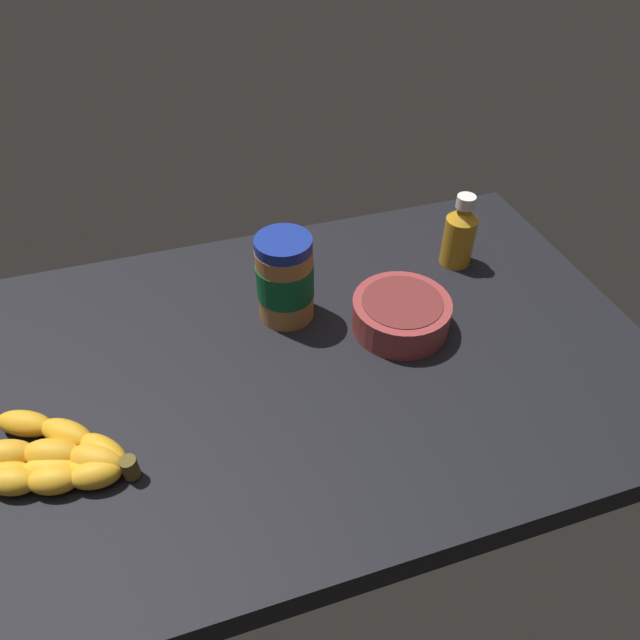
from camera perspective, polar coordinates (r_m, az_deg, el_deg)
The scene contains 5 objects.
ground_plane at distance 85.89cm, azimuth -0.20°, elevation -4.33°, with size 96.87×64.87×4.74cm, color black.
banana_bunch at distance 77.45cm, azimuth -24.67°, elevation -12.32°, with size 19.05×15.48×3.69cm.
peanut_butter_jar at distance 86.00cm, azimuth -3.48°, elevation 4.09°, with size 8.65×8.65×14.03cm.
honey_bottle at distance 100.22cm, azimuth 13.66°, elevation 8.33°, with size 5.32×5.32×12.88cm.
small_bowl at distance 87.17cm, azimuth 8.01°, elevation 0.63°, with size 14.72×14.72×5.15cm.
Camera 1 is at (-17.42, -55.92, 60.45)cm, focal length 32.32 mm.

